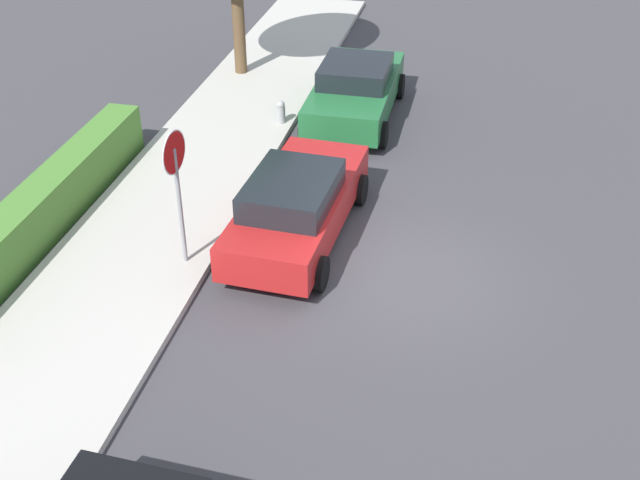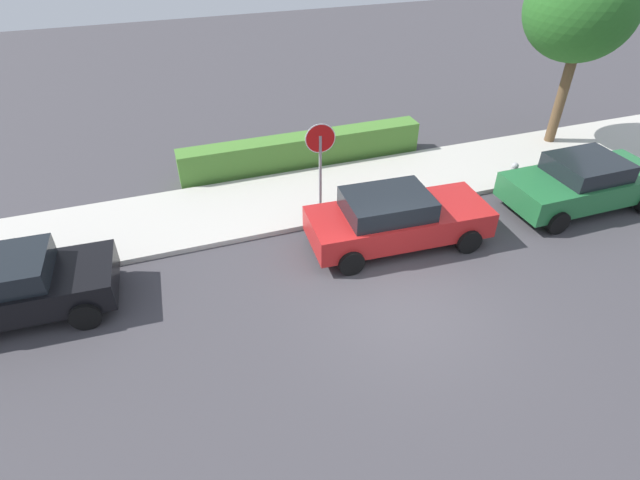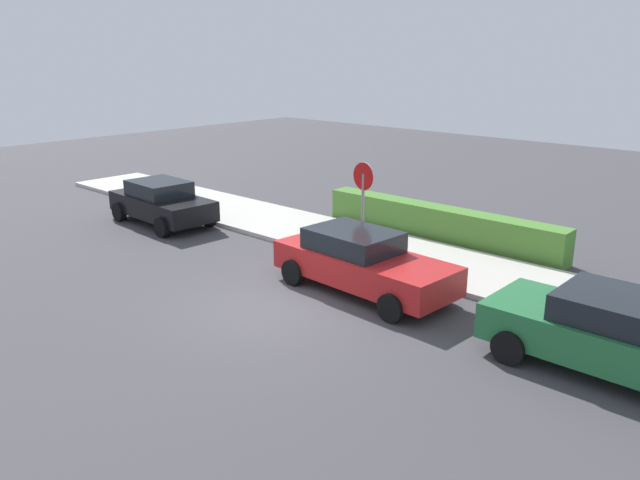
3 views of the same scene
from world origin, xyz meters
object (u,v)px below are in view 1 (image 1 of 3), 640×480
at_px(stop_sign, 177,177).
at_px(parked_car_red, 297,205).
at_px(fire_hydrant, 281,114).
at_px(parked_car_green, 355,90).

relative_size(stop_sign, parked_car_red, 0.59).
relative_size(stop_sign, fire_hydrant, 3.86).
height_order(stop_sign, parked_car_green, stop_sign).
bearing_deg(parked_car_red, parked_car_green, -0.69).
bearing_deg(stop_sign, parked_car_red, -51.64).
height_order(parked_car_red, parked_car_green, parked_car_green).
height_order(parked_car_green, fire_hydrant, parked_car_green).
distance_m(parked_car_red, parked_car_green, 5.79).
relative_size(stop_sign, parked_car_green, 0.61).
bearing_deg(parked_car_red, stop_sign, 128.36).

